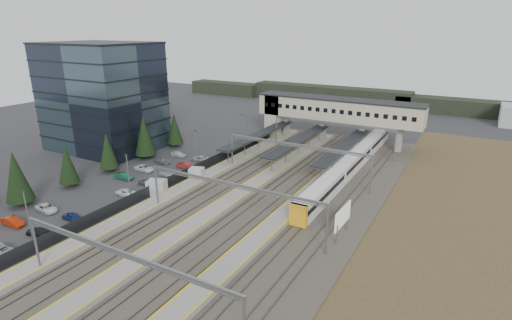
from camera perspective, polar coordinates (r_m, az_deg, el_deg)
The scene contains 16 objects.
ground at distance 70.28m, azimuth -8.16°, elevation -4.76°, with size 220.00×220.00×0.00m, color #2B2B2D.
office_building at distance 99.75m, azimuth -21.06°, elevation 8.46°, with size 24.30×18.30×24.30m.
conifer_row at distance 80.99m, azimuth -22.52°, elevation 0.79°, with size 4.42×49.82×9.50m.
car_park at distance 74.19m, azimuth -19.60°, elevation -3.91°, with size 10.45×44.50×1.30m.
lampposts at distance 74.50m, azimuth -12.64°, elevation -0.10°, with size 0.50×53.25×8.07m.
fence at distance 77.33m, azimuth -9.80°, elevation -1.84°, with size 0.08×90.00×2.00m.
relay_cabin_near at distance 70.84m, azimuth -13.98°, elevation -3.82°, with size 3.68×3.18×2.58m.
relay_cabin_far at distance 75.99m, azimuth -8.48°, elevation -2.00°, with size 3.07×2.78×2.35m.
rail_corridor at distance 69.27m, azimuth 0.54°, elevation -4.66°, with size 34.00×90.00×0.92m.
canopies at distance 87.76m, azimuth 6.14°, elevation 2.81°, with size 23.10×30.00×3.28m.
footbridge at distance 100.21m, azimuth 10.04°, elevation 6.96°, with size 40.40×6.40×11.20m.
gantries at distance 64.37m, azimuth 1.77°, elevation -1.05°, with size 28.40×62.28×7.17m.
train at distance 81.44m, azimuth 13.61°, elevation -0.39°, with size 2.62×54.64×3.29m.
billboard at distance 55.81m, azimuth 12.29°, elevation -8.01°, with size 0.42×5.50×4.58m.
scrub_east at distance 62.47m, azimuth 31.13°, elevation -10.54°, with size 34.00×120.00×0.06m.
treeline_far at distance 146.10m, azimuth 22.74°, elevation 7.43°, with size 170.00×19.00×7.00m.
Camera 1 is at (39.93, -50.82, 27.61)m, focal length 28.00 mm.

